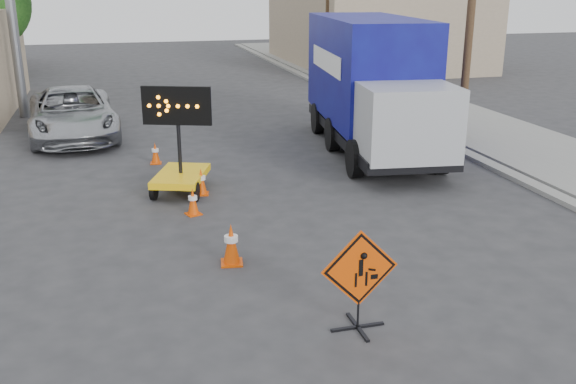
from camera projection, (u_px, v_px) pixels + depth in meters
name	position (u px, v px, depth m)	size (l,w,h in m)	color
ground	(330.00, 313.00, 10.28)	(100.00, 100.00, 0.00)	#2D2D30
curb_right	(379.00, 112.00, 25.80)	(0.40, 60.00, 0.12)	gray
sidewalk_right	(431.00, 109.00, 26.37)	(4.00, 60.00, 0.15)	gray
building_right_far	(372.00, 27.00, 40.30)	(10.00, 14.00, 4.60)	tan
construction_sign	(359.00, 278.00, 9.57)	(1.22, 0.86, 1.61)	black
arrow_board	(181.00, 169.00, 16.01)	(1.71, 2.15, 2.68)	yellow
pickup_truck	(73.00, 113.00, 21.60)	(2.75, 5.96, 1.66)	#A8AAAF
box_truck	(371.00, 92.00, 19.72)	(3.52, 8.72, 4.02)	black
cone_a	(231.00, 244.00, 11.97)	(0.46, 0.46, 0.80)	#DA4304
cone_b	(193.00, 201.00, 14.54)	(0.40, 0.40, 0.63)	#DA4304
cone_c	(201.00, 181.00, 15.91)	(0.40, 0.40, 0.68)	#DA4304
cone_d	(155.00, 153.00, 18.64)	(0.35, 0.35, 0.63)	#DA4304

